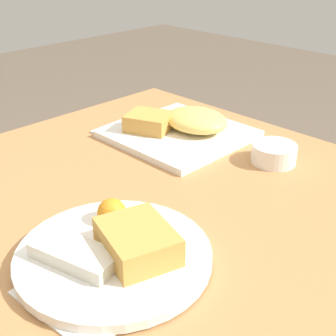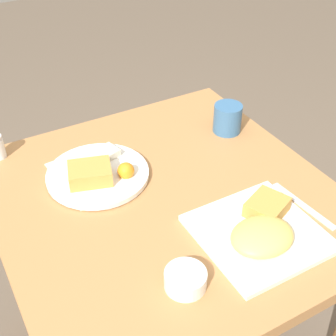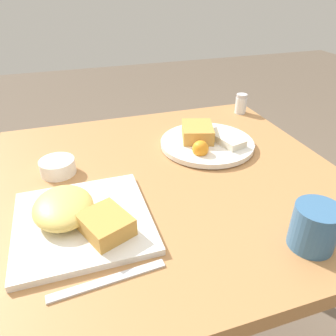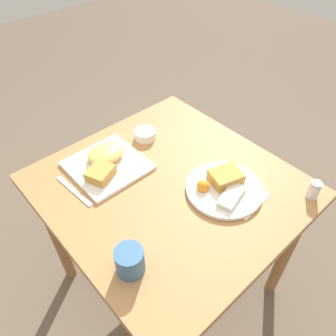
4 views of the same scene
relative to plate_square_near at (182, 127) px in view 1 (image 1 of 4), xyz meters
name	(u,v)px [view 1 (image 1 of 4)]	position (x,y,z in m)	size (l,w,h in m)	color
dining_table	(140,237)	(-0.11, 0.23, -0.12)	(0.81, 0.85, 0.71)	#B27A47
menu_card	(115,273)	(-0.25, 0.40, -0.02)	(0.17, 0.23, 0.00)	silver
plate_square_near	(182,127)	(0.00, 0.00, 0.00)	(0.26, 0.26, 0.06)	white
plate_oval_far	(116,250)	(-0.23, 0.38, 0.00)	(0.27, 0.27, 0.05)	white
sauce_ramekin	(274,153)	(-0.21, -0.03, 0.00)	(0.09, 0.09, 0.04)	white
butter_knife	(124,121)	(0.16, 0.03, -0.02)	(0.03, 0.20, 0.00)	silver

